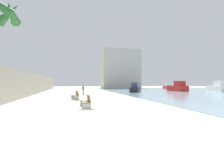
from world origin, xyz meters
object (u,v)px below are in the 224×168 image
person_walking (83,89)px  boat_mid_bay (136,88)px  bench_far (75,97)px  boat_outer (217,87)px  boat_far_left (217,87)px  bench_near (86,105)px  boat_nearest (178,87)px  boat_far_right (167,87)px

person_walking → boat_mid_bay: (10.62, 6.88, -0.16)m
bench_far → boat_outer: (30.07, 12.91, 0.64)m
person_walking → boat_far_left: boat_far_left is taller
bench_near → boat_far_left: size_ratio=0.46×
boat_far_left → boat_mid_bay: bearing=-162.9°
bench_far → boat_outer: bearing=23.2°
boat_outer → bench_near: bearing=-146.2°
bench_far → boat_mid_bay: boat_mid_bay is taller
boat_outer → boat_nearest: size_ratio=1.26×
person_walking → boat_far_right: size_ratio=0.33×
boat_outer → boat_mid_bay: boat_outer is taller
boat_outer → boat_nearest: bearing=168.1°
boat_far_right → boat_far_left: size_ratio=0.98×
boat_far_left → boat_mid_bay: 27.81m
boat_far_right → boat_mid_bay: bearing=-135.5°
boat_far_right → boat_far_left: (10.99, -7.15, 0.08)m
boat_outer → boat_far_left: size_ratio=1.40×
boat_far_left → boat_mid_bay: size_ratio=0.72×
person_walking → boat_far_right: (26.20, 22.20, -0.21)m
bench_near → boat_outer: boat_outer is taller
bench_far → person_walking: person_walking is taller
boat_mid_bay → person_walking: bearing=-147.1°
boat_far_left → boat_mid_bay: boat_far_left is taller
boat_outer → boat_nearest: boat_outer is taller
bench_far → boat_far_left: (38.50, 21.92, 0.50)m
person_walking → bench_near: bearing=-92.9°
boat_far_right → bench_far: bearing=-133.4°
bench_far → boat_far_right: bearing=46.6°
bench_far → boat_far_left: size_ratio=0.48×
boat_outer → boat_far_left: 12.34m
boat_nearest → person_walking: bearing=-159.2°
bench_near → boat_far_right: 44.87m
boat_far_left → boat_nearest: boat_nearest is taller
boat_far_right → boat_mid_bay: size_ratio=0.70×
bench_near → person_walking: bearing=87.1°
boat_far_right → boat_mid_bay: (-15.58, -15.33, 0.05)m
boat_far_left → bench_far: bearing=-150.3°
bench_far → boat_mid_bay: 18.20m
person_walking → bench_far: bearing=-100.8°
bench_near → bench_far: (-0.60, 6.84, 0.00)m
bench_near → boat_far_right: bearing=53.2°
bench_far → boat_far_left: 44.31m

